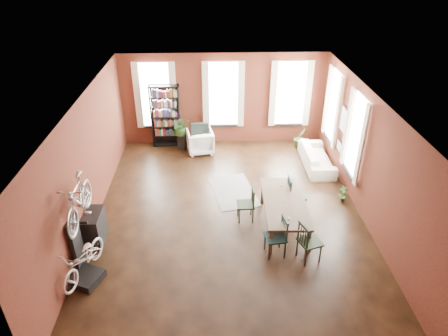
{
  "coord_description": "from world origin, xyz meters",
  "views": [
    {
      "loc": [
        -0.44,
        -8.58,
        6.41
      ],
      "look_at": [
        -0.11,
        0.6,
        1.12
      ],
      "focal_mm": 32.0,
      "sensor_mm": 36.0,
      "label": 1
    }
  ],
  "objects_px": {
    "white_armchair": "(200,140)",
    "console_table": "(94,227)",
    "bookshelf": "(166,116)",
    "plant_stand": "(182,142)",
    "dining_chair_d": "(296,195)",
    "cream_sofa": "(317,155)",
    "dining_chair_c": "(310,242)",
    "bike_trainer": "(86,278)",
    "dining_table": "(283,214)",
    "bicycle_floor": "(80,246)",
    "dining_chair_a": "(275,237)",
    "dining_chair_b": "(246,204)"
  },
  "relations": [
    {
      "from": "dining_chair_d",
      "to": "bookshelf",
      "type": "xyz_separation_m",
      "value": [
        -3.79,
        4.15,
        0.58
      ]
    },
    {
      "from": "console_table",
      "to": "plant_stand",
      "type": "xyz_separation_m",
      "value": [
        1.82,
        4.88,
        -0.14
      ]
    },
    {
      "from": "console_table",
      "to": "dining_table",
      "type": "bearing_deg",
      "value": 4.85
    },
    {
      "from": "white_armchair",
      "to": "cream_sofa",
      "type": "distance_m",
      "value": 3.93
    },
    {
      "from": "dining_chair_a",
      "to": "bike_trainer",
      "type": "xyz_separation_m",
      "value": [
        -4.16,
        -0.72,
        -0.41
      ]
    },
    {
      "from": "bookshelf",
      "to": "bicycle_floor",
      "type": "distance_m",
      "value": 6.6
    },
    {
      "from": "dining_chair_c",
      "to": "bookshelf",
      "type": "height_order",
      "value": "bookshelf"
    },
    {
      "from": "dining_table",
      "to": "dining_chair_d",
      "type": "height_order",
      "value": "dining_chair_d"
    },
    {
      "from": "white_armchair",
      "to": "plant_stand",
      "type": "bearing_deg",
      "value": -32.32
    },
    {
      "from": "dining_table",
      "to": "bicycle_floor",
      "type": "relative_size",
      "value": 1.48
    },
    {
      "from": "dining_chair_b",
      "to": "cream_sofa",
      "type": "height_order",
      "value": "dining_chair_b"
    },
    {
      "from": "plant_stand",
      "to": "dining_table",
      "type": "bearing_deg",
      "value": -57.97
    },
    {
      "from": "dining_chair_d",
      "to": "cream_sofa",
      "type": "distance_m",
      "value": 2.71
    },
    {
      "from": "bike_trainer",
      "to": "dining_chair_a",
      "type": "bearing_deg",
      "value": 9.83
    },
    {
      "from": "bike_trainer",
      "to": "dining_table",
      "type": "bearing_deg",
      "value": 20.96
    },
    {
      "from": "dining_chair_a",
      "to": "bicycle_floor",
      "type": "xyz_separation_m",
      "value": [
        -4.15,
        -0.68,
        0.45
      ]
    },
    {
      "from": "console_table",
      "to": "bicycle_floor",
      "type": "height_order",
      "value": "bicycle_floor"
    },
    {
      "from": "dining_chair_c",
      "to": "cream_sofa",
      "type": "distance_m",
      "value": 4.48
    },
    {
      "from": "white_armchair",
      "to": "bicycle_floor",
      "type": "distance_m",
      "value": 6.37
    },
    {
      "from": "dining_chair_a",
      "to": "cream_sofa",
      "type": "height_order",
      "value": "dining_chair_a"
    },
    {
      "from": "bookshelf",
      "to": "console_table",
      "type": "height_order",
      "value": "bookshelf"
    },
    {
      "from": "dining_table",
      "to": "plant_stand",
      "type": "bearing_deg",
      "value": 123.91
    },
    {
      "from": "dining_chair_a",
      "to": "console_table",
      "type": "xyz_separation_m",
      "value": [
        -4.27,
        0.62,
        -0.09
      ]
    },
    {
      "from": "dining_chair_c",
      "to": "dining_chair_a",
      "type": "bearing_deg",
      "value": 55.67
    },
    {
      "from": "dining_chair_a",
      "to": "bicycle_floor",
      "type": "height_order",
      "value": "bicycle_floor"
    },
    {
      "from": "bike_trainer",
      "to": "white_armchair",
      "type": "bearing_deg",
      "value": 68.41
    },
    {
      "from": "dining_chair_d",
      "to": "cream_sofa",
      "type": "relative_size",
      "value": 0.5
    },
    {
      "from": "white_armchair",
      "to": "console_table",
      "type": "xyz_separation_m",
      "value": [
        -2.46,
        -4.61,
        -0.04
      ]
    },
    {
      "from": "dining_chair_d",
      "to": "bookshelf",
      "type": "distance_m",
      "value": 5.65
    },
    {
      "from": "bike_trainer",
      "to": "bicycle_floor",
      "type": "bearing_deg",
      "value": 70.49
    },
    {
      "from": "dining_chair_c",
      "to": "bookshelf",
      "type": "distance_m",
      "value": 7.1
    },
    {
      "from": "dining_chair_d",
      "to": "dining_chair_b",
      "type": "bearing_deg",
      "value": 102.02
    },
    {
      "from": "dining_chair_d",
      "to": "bike_trainer",
      "type": "bearing_deg",
      "value": 114.74
    },
    {
      "from": "dining_chair_b",
      "to": "bookshelf",
      "type": "height_order",
      "value": "bookshelf"
    },
    {
      "from": "bike_trainer",
      "to": "bicycle_floor",
      "type": "distance_m",
      "value": 0.85
    },
    {
      "from": "bookshelf",
      "to": "white_armchair",
      "type": "height_order",
      "value": "bookshelf"
    },
    {
      "from": "dining_chair_c",
      "to": "plant_stand",
      "type": "bearing_deg",
      "value": 9.71
    },
    {
      "from": "white_armchair",
      "to": "console_table",
      "type": "height_order",
      "value": "white_armchair"
    },
    {
      "from": "dining_chair_d",
      "to": "bicycle_floor",
      "type": "height_order",
      "value": "bicycle_floor"
    },
    {
      "from": "dining_chair_d",
      "to": "plant_stand",
      "type": "bearing_deg",
      "value": 39.32
    },
    {
      "from": "bicycle_floor",
      "to": "dining_chair_a",
      "type": "bearing_deg",
      "value": 25.1
    },
    {
      "from": "cream_sofa",
      "to": "bike_trainer",
      "type": "relative_size",
      "value": 3.44
    },
    {
      "from": "dining_chair_b",
      "to": "cream_sofa",
      "type": "relative_size",
      "value": 0.45
    },
    {
      "from": "dining_chair_b",
      "to": "dining_table",
      "type": "bearing_deg",
      "value": 67.85
    },
    {
      "from": "plant_stand",
      "to": "cream_sofa",
      "type": "bearing_deg",
      "value": -17.36
    },
    {
      "from": "dining_chair_b",
      "to": "console_table",
      "type": "distance_m",
      "value": 3.77
    },
    {
      "from": "dining_chair_b",
      "to": "console_table",
      "type": "relative_size",
      "value": 1.17
    },
    {
      "from": "console_table",
      "to": "bicycle_floor",
      "type": "relative_size",
      "value": 0.52
    },
    {
      "from": "white_armchair",
      "to": "console_table",
      "type": "distance_m",
      "value": 5.22
    },
    {
      "from": "dining_chair_c",
      "to": "white_armchair",
      "type": "xyz_separation_m",
      "value": [
        -2.56,
        5.42,
        -0.07
      ]
    }
  ]
}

